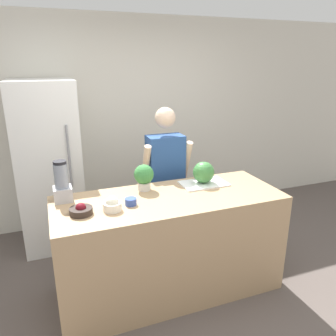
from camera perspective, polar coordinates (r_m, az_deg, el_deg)
The scene contains 12 objects.
ground_plane at distance 3.05m, azimuth 3.10°, elevation -24.21°, with size 14.00×14.00×0.00m, color #564C47.
wall_back at distance 4.32m, azimuth -7.98°, elevation 7.93°, with size 8.00×0.06×2.60m.
counter_island at distance 3.05m, azimuth 0.26°, elevation -13.13°, with size 1.98×0.77×0.94m.
refrigerator at distance 3.90m, azimuth -19.98°, elevation 0.38°, with size 0.67×0.76×1.87m.
person at distance 3.51m, azimuth -0.46°, elevation -2.21°, with size 0.52×0.26×1.61m.
cutting_board at distance 3.13m, azimuth 6.24°, elevation -2.71°, with size 0.44×0.27×0.01m.
watermelon at distance 3.11m, azimuth 6.22°, elevation -0.76°, with size 0.20×0.20×0.20m.
bowl_cherries at distance 2.60m, azimuth -14.91°, elevation -7.12°, with size 0.18×0.18×0.09m.
bowl_cream at distance 2.61m, azimuth -9.69°, elevation -6.32°, with size 0.15×0.15×0.12m.
bowl_small_blue at distance 2.69m, azimuth -6.50°, elevation -5.83°, with size 0.09×0.09×0.06m.
blender at distance 2.84m, azimuth -17.99°, elevation -2.69°, with size 0.15×0.15×0.35m.
potted_plant at distance 2.95m, azimuth -4.21°, elevation -1.40°, with size 0.18×0.18×0.24m.
Camera 1 is at (-0.94, -2.05, 2.05)m, focal length 35.00 mm.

